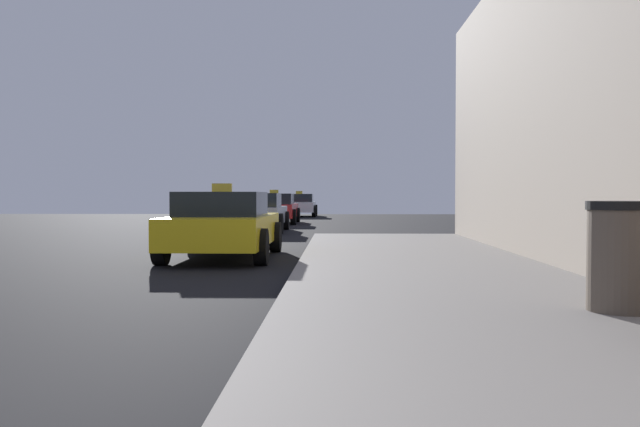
# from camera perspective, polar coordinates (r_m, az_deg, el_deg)

# --- Properties ---
(trash_bin) EXTENTS (0.63, 0.63, 1.01)m
(trash_bin) POSITION_cam_1_polar(r_m,az_deg,el_deg) (6.78, 24.03, -3.27)
(trash_bin) COLOR brown
(trash_bin) RESTS_ON sidewalk
(car_yellow) EXTENTS (1.96, 4.21, 1.43)m
(car_yellow) POSITION_cam_1_polar(r_m,az_deg,el_deg) (13.07, -8.12, -0.93)
(car_yellow) COLOR yellow
(car_yellow) RESTS_ON ground_plane
(car_silver) EXTENTS (1.92, 4.08, 1.27)m
(car_silver) POSITION_cam_1_polar(r_m,az_deg,el_deg) (22.41, -5.34, 0.12)
(car_silver) COLOR #B7B7BF
(car_silver) RESTS_ON ground_plane
(car_red) EXTENTS (2.00, 4.45, 1.43)m
(car_red) POSITION_cam_1_polar(r_m,az_deg,el_deg) (28.86, -3.85, 0.45)
(car_red) COLOR red
(car_red) RESTS_ON ground_plane
(car_white) EXTENTS (1.95, 4.13, 1.43)m
(car_white) POSITION_cam_1_polar(r_m,az_deg,el_deg) (38.16, -1.75, 0.73)
(car_white) COLOR white
(car_white) RESTS_ON ground_plane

